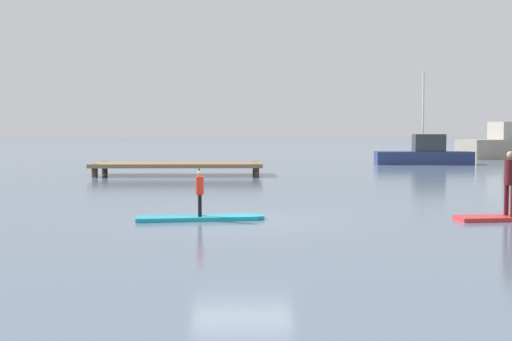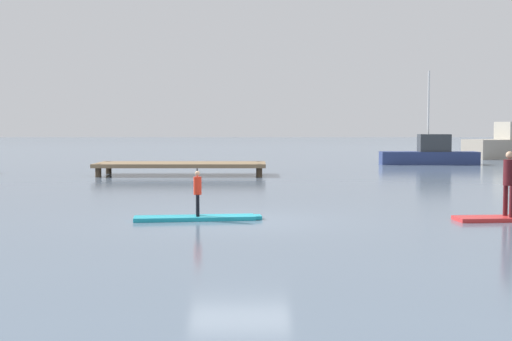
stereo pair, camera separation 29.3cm
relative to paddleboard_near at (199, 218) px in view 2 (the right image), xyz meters
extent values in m
plane|color=slate|center=(1.07, -0.24, -0.05)|extent=(240.00, 240.00, 0.00)
cube|color=#1E9EB2|center=(-0.07, -0.01, 0.00)|extent=(3.09, 1.03, 0.10)
cube|color=#1E9EB2|center=(1.48, 0.19, 0.00)|extent=(0.30, 0.48, 0.09)
cylinder|color=black|center=(-0.01, 0.12, 0.32)|extent=(0.08, 0.08, 0.54)
cylinder|color=black|center=(0.02, -0.12, 0.32)|extent=(0.08, 0.08, 0.54)
cylinder|color=red|center=(0.00, 0.00, 0.81)|extent=(0.22, 0.22, 0.45)
sphere|color=tan|center=(0.00, 0.00, 1.12)|extent=(0.13, 0.13, 0.13)
cylinder|color=black|center=(-0.02, 0.17, 0.65)|extent=(0.03, 0.03, 1.19)
cube|color=black|center=(-0.02, 0.17, 0.14)|extent=(0.05, 0.14, 0.18)
cylinder|color=#4C1419|center=(7.77, 0.07, 0.44)|extent=(0.12, 0.12, 0.78)
cylinder|color=#4C1419|center=(7.78, -0.10, 1.15)|extent=(0.32, 0.32, 0.65)
sphere|color=tan|center=(7.78, -0.10, 1.59)|extent=(0.19, 0.19, 0.19)
cube|color=navy|center=(11.98, 24.69, 0.34)|extent=(5.87, 1.41, 0.78)
cube|color=#33383D|center=(12.27, 24.69, 1.26)|extent=(1.87, 1.06, 1.06)
cylinder|color=silver|center=(11.90, 24.69, 3.70)|extent=(0.12, 0.12, 3.82)
cube|color=#846B4C|center=(-2.09, 15.59, 0.46)|extent=(8.01, 2.84, 0.18)
cylinder|color=#473828|center=(-5.79, 14.47, 0.25)|extent=(0.28, 0.28, 0.60)
cylinder|color=#473828|center=(-5.79, 16.71, 0.25)|extent=(0.28, 0.28, 0.60)
cylinder|color=#473828|center=(1.62, 14.47, 0.25)|extent=(0.28, 0.28, 0.60)
cylinder|color=#473828|center=(1.62, 16.71, 0.25)|extent=(0.28, 0.28, 0.60)
camera|label=1|loc=(1.18, -17.30, 2.33)|focal=48.63mm
camera|label=2|loc=(1.47, -17.30, 2.33)|focal=48.63mm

